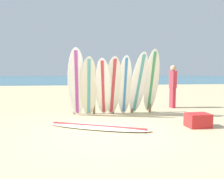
{
  "coord_description": "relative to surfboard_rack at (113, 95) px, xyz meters",
  "views": [
    {
      "loc": [
        -0.56,
        -4.56,
        1.43
      ],
      "look_at": [
        0.35,
        2.39,
        0.82
      ],
      "focal_mm": 30.63,
      "sensor_mm": 36.0,
      "label": 1
    }
  ],
  "objects": [
    {
      "name": "surfboard_leaning_center",
      "position": [
        -0.05,
        -0.34,
        0.34
      ],
      "size": [
        0.64,
        0.7,
        1.97
      ],
      "color": "silver",
      "rests_on": "ground"
    },
    {
      "name": "surfboard_leaning_center_left",
      "position": [
        -0.39,
        -0.41,
        0.31
      ],
      "size": [
        0.63,
        0.94,
        1.9
      ],
      "color": "white",
      "rests_on": "ground"
    },
    {
      "name": "surfboard_lying_on_sand",
      "position": [
        -0.65,
        -1.79,
        -0.61
      ],
      "size": [
        2.77,
        1.55,
        0.08
      ],
      "color": "silver",
      "rests_on": "ground"
    },
    {
      "name": "surfboard_leaning_right",
      "position": [
        0.81,
        -0.38,
        0.41
      ],
      "size": [
        0.69,
        1.01,
        2.11
      ],
      "color": "white",
      "rests_on": "ground"
    },
    {
      "name": "beachgoer_standing",
      "position": [
        2.57,
        0.75,
        0.32
      ],
      "size": [
        0.24,
        0.31,
        1.75
      ],
      "color": "#D8333F",
      "rests_on": "ground"
    },
    {
      "name": "surfboard_leaning_left",
      "position": [
        -0.85,
        -0.42,
        0.33
      ],
      "size": [
        0.59,
        0.62,
        1.95
      ],
      "color": "beige",
      "rests_on": "ground"
    },
    {
      "name": "ocean_water",
      "position": [
        -0.35,
        55.91,
        -0.64
      ],
      "size": [
        120.0,
        80.0,
        0.01
      ],
      "primitive_type": "cube",
      "color": "teal",
      "rests_on": "ground"
    },
    {
      "name": "surfboard_leaning_far_right",
      "position": [
        1.28,
        -0.34,
        0.46
      ],
      "size": [
        0.59,
        1.04,
        2.21
      ],
      "color": "white",
      "rests_on": "ground"
    },
    {
      "name": "surfboard_rack",
      "position": [
        0.0,
        0.0,
        0.0
      ],
      "size": [
        2.81,
        0.09,
        1.06
      ],
      "color": "olive",
      "rests_on": "ground"
    },
    {
      "name": "surfboard_leaning_far_left",
      "position": [
        -1.24,
        -0.41,
        0.47
      ],
      "size": [
        0.58,
        0.6,
        2.22
      ],
      "color": "white",
      "rests_on": "ground"
    },
    {
      "name": "cooler_box",
      "position": [
        2.0,
        -2.02,
        -0.46
      ],
      "size": [
        0.62,
        0.43,
        0.36
      ],
      "primitive_type": "cube",
      "rotation": [
        0.0,
        0.0,
        0.04
      ],
      "color": "red",
      "rests_on": "ground"
    },
    {
      "name": "ground_plane",
      "position": [
        -0.35,
        -2.09,
        -0.64
      ],
      "size": [
        120.0,
        120.0,
        0.0
      ],
      "primitive_type": "plane",
      "color": "#D3BC8C"
    },
    {
      "name": "surfboard_leaning_center_right",
      "position": [
        0.36,
        -0.31,
        0.36
      ],
      "size": [
        0.48,
        0.58,
        2.01
      ],
      "color": "white",
      "rests_on": "ground"
    },
    {
      "name": "small_boat_offshore",
      "position": [
        8.43,
        27.21,
        -0.39
      ],
      "size": [
        1.25,
        2.62,
        0.71
      ],
      "color": "#B22D28",
      "rests_on": "ocean_water"
    }
  ]
}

